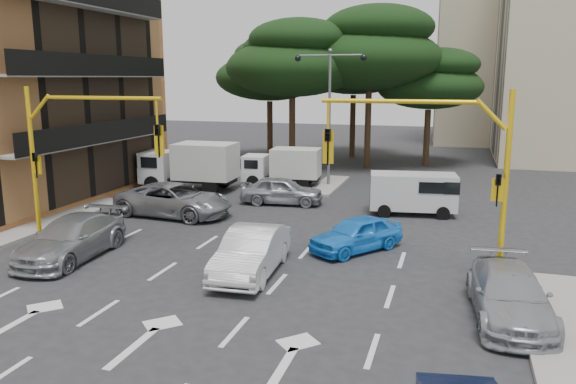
{
  "coord_description": "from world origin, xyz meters",
  "views": [
    {
      "loc": [
        7.13,
        -15.76,
        6.33
      ],
      "look_at": [
        0.44,
        6.34,
        1.6
      ],
      "focal_mm": 35.0,
      "sensor_mm": 36.0,
      "label": 1
    }
  ],
  "objects_px": {
    "car_silver_cross_a": "(174,200)",
    "box_truck_b": "(282,167)",
    "signal_mast_right": "(445,158)",
    "car_blue_compact": "(356,234)",
    "box_truck_a": "(190,166)",
    "car_silver_parked": "(510,294)",
    "car_white_hatch": "(251,252)",
    "car_silver_cross_b": "(282,190)",
    "car_silver_wagon": "(72,238)",
    "signal_mast_left": "(71,144)",
    "van_white": "(413,194)",
    "street_lamp_center": "(330,93)"
  },
  "relations": [
    {
      "from": "van_white",
      "to": "box_truck_b",
      "type": "bearing_deg",
      "value": -129.83
    },
    {
      "from": "signal_mast_right",
      "to": "car_white_hatch",
      "type": "relative_size",
      "value": 1.32
    },
    {
      "from": "signal_mast_right",
      "to": "street_lamp_center",
      "type": "bearing_deg",
      "value": 115.91
    },
    {
      "from": "car_silver_wagon",
      "to": "car_silver_cross_a",
      "type": "distance_m",
      "value": 6.66
    },
    {
      "from": "signal_mast_right",
      "to": "car_silver_parked",
      "type": "bearing_deg",
      "value": -54.12
    },
    {
      "from": "car_silver_cross_a",
      "to": "car_blue_compact",
      "type": "bearing_deg",
      "value": -102.64
    },
    {
      "from": "signal_mast_left",
      "to": "car_silver_cross_a",
      "type": "height_order",
      "value": "signal_mast_left"
    },
    {
      "from": "car_blue_compact",
      "to": "box_truck_b",
      "type": "bearing_deg",
      "value": 156.04
    },
    {
      "from": "van_white",
      "to": "signal_mast_right",
      "type": "bearing_deg",
      "value": 1.77
    },
    {
      "from": "van_white",
      "to": "box_truck_a",
      "type": "xyz_separation_m",
      "value": [
        -12.67,
        2.31,
        0.37
      ]
    },
    {
      "from": "car_blue_compact",
      "to": "van_white",
      "type": "height_order",
      "value": "van_white"
    },
    {
      "from": "car_silver_cross_a",
      "to": "car_silver_parked",
      "type": "bearing_deg",
      "value": -113.56
    },
    {
      "from": "van_white",
      "to": "car_silver_cross_b",
      "type": "bearing_deg",
      "value": -100.92
    },
    {
      "from": "box_truck_a",
      "to": "car_blue_compact",
      "type": "bearing_deg",
      "value": -130.3
    },
    {
      "from": "signal_mast_right",
      "to": "box_truck_b",
      "type": "bearing_deg",
      "value": 125.24
    },
    {
      "from": "car_silver_wagon",
      "to": "box_truck_a",
      "type": "height_order",
      "value": "box_truck_a"
    },
    {
      "from": "box_truck_a",
      "to": "car_silver_cross_b",
      "type": "bearing_deg",
      "value": -110.42
    },
    {
      "from": "signal_mast_right",
      "to": "car_silver_wagon",
      "type": "bearing_deg",
      "value": -172.63
    },
    {
      "from": "van_white",
      "to": "box_truck_b",
      "type": "relative_size",
      "value": 0.86
    },
    {
      "from": "signal_mast_right",
      "to": "box_truck_a",
      "type": "height_order",
      "value": "signal_mast_right"
    },
    {
      "from": "car_silver_parked",
      "to": "street_lamp_center",
      "type": "bearing_deg",
      "value": 112.64
    },
    {
      "from": "car_white_hatch",
      "to": "car_silver_cross_a",
      "type": "relative_size",
      "value": 0.84
    },
    {
      "from": "car_white_hatch",
      "to": "car_silver_cross_a",
      "type": "distance_m",
      "value": 8.89
    },
    {
      "from": "car_silver_cross_a",
      "to": "van_white",
      "type": "relative_size",
      "value": 1.39
    },
    {
      "from": "signal_mast_left",
      "to": "car_blue_compact",
      "type": "bearing_deg",
      "value": 11.38
    },
    {
      "from": "signal_mast_right",
      "to": "signal_mast_left",
      "type": "height_order",
      "value": "same"
    },
    {
      "from": "signal_mast_right",
      "to": "car_silver_parked",
      "type": "height_order",
      "value": "signal_mast_right"
    },
    {
      "from": "car_blue_compact",
      "to": "box_truck_a",
      "type": "distance_m",
      "value": 14.17
    },
    {
      "from": "signal_mast_left",
      "to": "car_silver_parked",
      "type": "bearing_deg",
      "value": -9.59
    },
    {
      "from": "car_white_hatch",
      "to": "car_silver_cross_b",
      "type": "xyz_separation_m",
      "value": [
        -2.16,
        10.19,
        -0.04
      ]
    },
    {
      "from": "box_truck_a",
      "to": "car_silver_parked",
      "type": "bearing_deg",
      "value": -132.18
    },
    {
      "from": "signal_mast_right",
      "to": "car_silver_parked",
      "type": "relative_size",
      "value": 1.28
    },
    {
      "from": "signal_mast_right",
      "to": "car_silver_cross_b",
      "type": "distance_m",
      "value": 12.36
    },
    {
      "from": "street_lamp_center",
      "to": "car_blue_compact",
      "type": "bearing_deg",
      "value": -72.47
    },
    {
      "from": "car_blue_compact",
      "to": "van_white",
      "type": "bearing_deg",
      "value": 113.0
    },
    {
      "from": "box_truck_b",
      "to": "car_blue_compact",
      "type": "bearing_deg",
      "value": -155.42
    },
    {
      "from": "car_silver_wagon",
      "to": "car_silver_parked",
      "type": "xyz_separation_m",
      "value": [
        14.49,
        -0.99,
        -0.05
      ]
    },
    {
      "from": "signal_mast_left",
      "to": "box_truck_b",
      "type": "bearing_deg",
      "value": 72.84
    },
    {
      "from": "signal_mast_left",
      "to": "car_silver_parked",
      "type": "height_order",
      "value": "signal_mast_left"
    },
    {
      "from": "car_silver_cross_a",
      "to": "car_silver_parked",
      "type": "xyz_separation_m",
      "value": [
        13.99,
        -7.63,
        -0.08
      ]
    },
    {
      "from": "street_lamp_center",
      "to": "car_silver_cross_a",
      "type": "xyz_separation_m",
      "value": [
        -5.29,
        -9.0,
        -4.67
      ]
    },
    {
      "from": "street_lamp_center",
      "to": "car_silver_cross_b",
      "type": "height_order",
      "value": "street_lamp_center"
    },
    {
      "from": "street_lamp_center",
      "to": "van_white",
      "type": "relative_size",
      "value": 1.97
    },
    {
      "from": "signal_mast_right",
      "to": "car_silver_cross_a",
      "type": "xyz_separation_m",
      "value": [
        -12.09,
        5.01,
        -3.13
      ]
    },
    {
      "from": "car_silver_cross_b",
      "to": "car_silver_parked",
      "type": "xyz_separation_m",
      "value": [
        9.95,
        -11.45,
        -0.03
      ]
    },
    {
      "from": "signal_mast_left",
      "to": "street_lamp_center",
      "type": "relative_size",
      "value": 0.77
    },
    {
      "from": "car_silver_cross_b",
      "to": "car_white_hatch",
      "type": "bearing_deg",
      "value": -174.75
    },
    {
      "from": "car_silver_cross_a",
      "to": "signal_mast_right",
      "type": "bearing_deg",
      "value": -107.45
    },
    {
      "from": "car_silver_cross_a",
      "to": "box_truck_b",
      "type": "distance_m",
      "value": 8.8
    },
    {
      "from": "car_silver_cross_a",
      "to": "car_silver_cross_b",
      "type": "distance_m",
      "value": 5.56
    }
  ]
}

